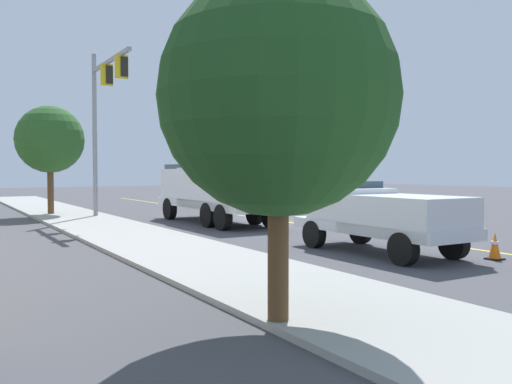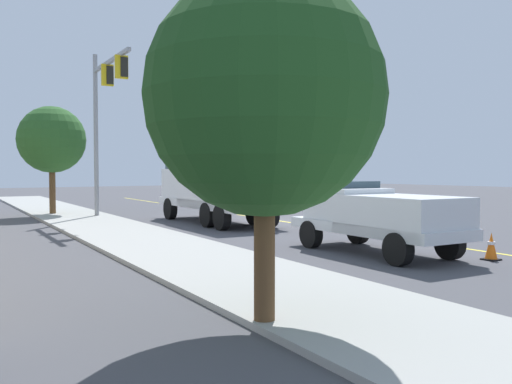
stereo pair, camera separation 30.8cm
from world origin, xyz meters
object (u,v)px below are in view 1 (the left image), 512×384
at_px(traffic_cone_mid_front, 314,223).
at_px(service_pickup_truck, 380,215).
at_px(traffic_signal_mast, 103,104).
at_px(utility_bucket_truck, 215,188).
at_px(traffic_cone_mid_rear, 221,208).
at_px(traffic_cone_leading, 495,246).
at_px(passing_minivan, 228,193).

bearing_deg(traffic_cone_mid_front, service_pickup_truck, 158.73).
bearing_deg(traffic_signal_mast, utility_bucket_truck, -137.44).
bearing_deg(traffic_cone_mid_rear, traffic_cone_leading, 175.03).
xyz_separation_m(passing_minivan, traffic_signal_mast, (-4.09, 9.53, 4.58)).
xyz_separation_m(passing_minivan, traffic_cone_leading, (-21.35, 4.92, -0.61)).
bearing_deg(traffic_signal_mast, traffic_cone_mid_front, -152.13).
distance_m(traffic_cone_mid_rear, traffic_signal_mast, 8.00).
height_order(traffic_cone_mid_rear, traffic_signal_mast, traffic_signal_mast).
xyz_separation_m(service_pickup_truck, traffic_cone_mid_rear, (13.99, -3.10, -0.75)).
height_order(service_pickup_truck, traffic_cone_mid_front, service_pickup_truck).
relative_size(utility_bucket_truck, traffic_cone_leading, 11.38).
distance_m(utility_bucket_truck, traffic_cone_leading, 13.26).
bearing_deg(traffic_cone_mid_rear, traffic_signal_mast, 83.12).
bearing_deg(traffic_cone_mid_front, traffic_cone_mid_rear, -6.88).
bearing_deg(service_pickup_truck, utility_bucket_truck, -4.29).
relative_size(passing_minivan, traffic_cone_mid_rear, 6.49).
bearing_deg(utility_bucket_truck, traffic_cone_mid_front, -166.89).
relative_size(service_pickup_truck, traffic_cone_mid_rear, 7.56).
xyz_separation_m(utility_bucket_truck, service_pickup_truck, (-10.63, 0.80, -0.48)).
height_order(utility_bucket_truck, traffic_cone_mid_front, utility_bucket_truck).
relative_size(passing_minivan, traffic_signal_mast, 0.60).
bearing_deg(traffic_cone_leading, utility_bucket_truck, 3.76).
relative_size(passing_minivan, traffic_cone_mid_front, 6.69).
relative_size(traffic_cone_leading, traffic_cone_mid_rear, 0.97).
bearing_deg(service_pickup_truck, traffic_cone_mid_front, -21.27).
height_order(service_pickup_truck, passing_minivan, service_pickup_truck).
relative_size(service_pickup_truck, traffic_signal_mast, 0.70).
bearing_deg(service_pickup_truck, traffic_signal_mast, 11.35).
bearing_deg(traffic_cone_leading, traffic_cone_mid_front, -2.83).
bearing_deg(traffic_signal_mast, passing_minivan, -66.78).
relative_size(service_pickup_truck, passing_minivan, 1.16).
xyz_separation_m(passing_minivan, traffic_cone_mid_front, (-13.55, 4.53, -0.61)).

